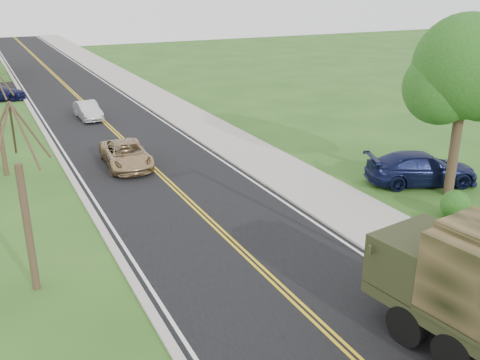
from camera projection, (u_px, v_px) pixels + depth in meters
road at (79, 98)px, 45.19m from camera, size 8.00×120.00×0.01m
curb_right at (127, 93)px, 46.91m from camera, size 0.30×120.00×0.12m
sidewalk_right at (146, 91)px, 47.65m from camera, size 3.20×120.00×0.10m
curb_left at (27, 102)px, 43.43m from camera, size 0.30×120.00×0.10m
leafy_tree at (465, 75)px, 22.74m from camera, size 4.83×4.50×8.10m
bare_tree_a at (25, 213)px, 16.18m from camera, size 1.93×2.26×6.08m
suv_champagne at (126, 154)px, 28.24m from camera, size 2.44×4.84×1.31m
sedan_silver at (88, 111)px, 38.02m from camera, size 1.49×3.84×1.25m
pickup_navy at (421, 168)px, 25.74m from camera, size 5.76×3.92×1.55m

